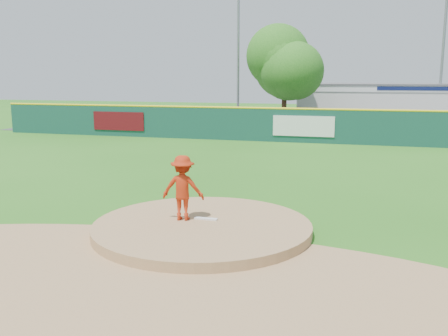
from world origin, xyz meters
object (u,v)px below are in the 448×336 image
(playground_slide, at_px, (143,116))
(van, at_px, (255,121))
(pitcher, at_px, (183,188))
(deciduous_tree, at_px, (285,67))
(pool_building_grp, at_px, (394,104))
(light_pole_right, at_px, (443,53))
(light_pole_left, at_px, (238,48))

(playground_slide, bearing_deg, van, -3.80)
(pitcher, relative_size, deciduous_tree, 0.23)
(pitcher, height_order, playground_slide, pitcher)
(van, height_order, playground_slide, playground_slide)
(pool_building_grp, xyz_separation_m, playground_slide, (-18.95, -7.65, -0.86))
(pool_building_grp, height_order, light_pole_right, light_pole_right)
(deciduous_tree, distance_m, light_pole_left, 4.72)
(van, relative_size, light_pole_right, 0.51)
(pool_building_grp, distance_m, light_pole_left, 13.72)
(light_pole_right, bearing_deg, pool_building_grp, 135.05)
(deciduous_tree, relative_size, light_pole_left, 0.67)
(deciduous_tree, bearing_deg, pool_building_grp, 41.16)
(pool_building_grp, xyz_separation_m, light_pole_right, (3.00, -2.99, 3.88))
(van, relative_size, playground_slide, 1.80)
(pitcher, bearing_deg, pool_building_grp, -108.42)
(van, bearing_deg, light_pole_left, 23.05)
(light_pole_right, bearing_deg, playground_slide, -168.02)
(playground_slide, bearing_deg, pitcher, -62.88)
(pitcher, xyz_separation_m, deciduous_tree, (-1.44, 24.85, 3.47))
(van, xyz_separation_m, pool_building_grp, (9.92, 8.25, 0.93))
(pool_building_grp, distance_m, deciduous_tree, 11.01)
(van, relative_size, deciduous_tree, 0.70)
(pitcher, xyz_separation_m, playground_slide, (-12.39, 24.19, -0.29))
(deciduous_tree, height_order, light_pole_left, light_pole_left)
(light_pole_right, bearing_deg, deciduous_tree, -160.02)
(van, height_order, light_pole_right, light_pole_right)
(light_pole_left, bearing_deg, light_pole_right, 7.59)
(playground_slide, relative_size, light_pole_left, 0.26)
(playground_slide, distance_m, deciduous_tree, 11.59)
(light_pole_left, bearing_deg, pool_building_grp, 22.60)
(van, distance_m, deciduous_tree, 4.46)
(light_pole_left, bearing_deg, pitcher, -78.55)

